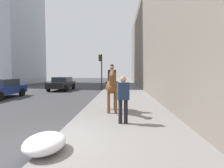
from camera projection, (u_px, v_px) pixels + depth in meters
The scene contains 7 objects.
sidewalk_slab at pixel (128, 144), 5.00m from camera, with size 120.00×4.19×0.12m, color slate.
mounted_horse_near at pixel (112, 86), 8.79m from camera, with size 2.15×0.67×2.23m.
pedestrian_greeting at pixel (123, 96), 6.75m from camera, with size 0.33×0.44×1.70m.
car_near_lane at pixel (62, 83), 20.54m from camera, with size 4.45×2.12×1.44m.
car_mid_lane at pixel (1, 88), 14.22m from camera, with size 4.47×2.14×1.44m.
traffic_light_near_curb at pixel (101, 66), 20.80m from camera, with size 0.20×0.44×3.92m.
snow_pile_near at pixel (45, 143), 4.36m from camera, with size 1.20×0.92×0.41m, color white.
Camera 1 is at (-4.91, -1.90, 1.95)m, focal length 30.49 mm.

